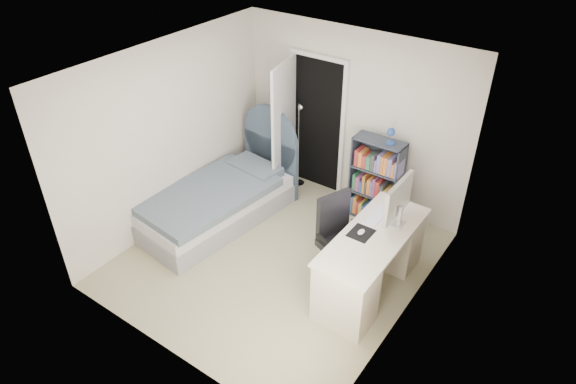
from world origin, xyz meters
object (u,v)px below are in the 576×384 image
Objects in this scene: bed at (221,199)px; nightstand at (263,152)px; desk at (372,260)px; office_chair at (339,235)px; floor_lamp at (299,153)px; bookcase at (377,184)px.

nightstand is (-0.28, 1.31, 0.05)m from bed.
office_chair is (-0.44, 0.00, 0.16)m from desk.
bed reaches higher than office_chair.
office_chair reaches higher than nightstand.
floor_lamp is at bearing 144.36° from desk.
bed is 2.12× the size of office_chair.
bookcase is (1.34, -0.10, 0.01)m from floor_lamp.
bed is at bearing 177.68° from office_chair.
nightstand is 2.04m from bookcase.
bed is at bearing -106.84° from floor_lamp.
office_chair is (0.17, -1.30, 0.04)m from bookcase.
bed is at bearing -77.97° from nightstand.
bookcase reaches higher than desk.
nightstand is 0.38× the size of bookcase.
office_chair is at bearing -32.31° from nightstand.
bookcase is at bearing 115.25° from desk.
floor_lamp is (0.40, 1.32, 0.24)m from bed.
bookcase is 1.31m from office_chair.
nightstand is 0.33× the size of desk.
bed is 1.71× the size of floor_lamp.
bed is 1.61× the size of bookcase.
floor_lamp is at bearing 137.23° from office_chair.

